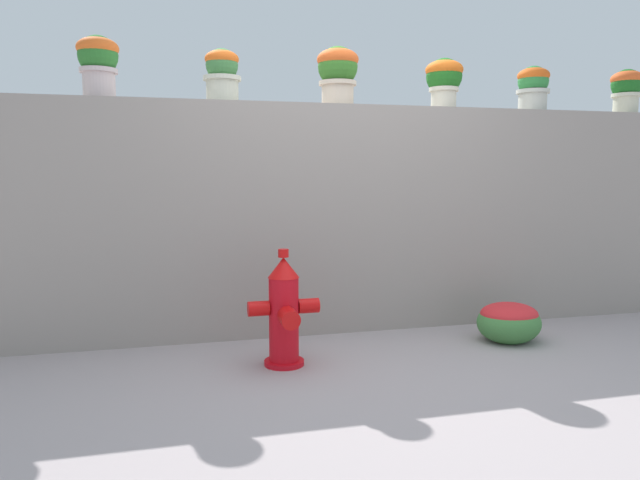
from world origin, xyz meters
name	(u,v)px	position (x,y,z in m)	size (l,w,h in m)	color
ground_plane	(383,371)	(0.00, 0.00, 0.00)	(24.00, 24.00, 0.00)	#9F9394
stone_wall	(335,219)	(0.00, 1.09, 0.85)	(5.90, 0.41, 1.71)	gray
potted_plant_1	(98,61)	(-1.68, 1.11, 1.97)	(0.28, 0.28, 0.43)	beige
potted_plant_2	(222,72)	(-0.84, 1.09, 1.92)	(0.27, 0.27, 0.38)	beige
potted_plant_3	(338,71)	(0.02, 1.07, 1.97)	(0.31, 0.31, 0.44)	beige
potted_plant_4	(444,78)	(0.90, 1.10, 1.95)	(0.30, 0.30, 0.40)	beige
potted_plant_5	(533,86)	(1.70, 1.09, 1.92)	(0.27, 0.27, 0.37)	beige
potted_plant_6	(626,87)	(2.62, 1.09, 1.94)	(0.27, 0.27, 0.39)	beige
fire_hydrant	(284,314)	(-0.56, 0.26, 0.33)	(0.45, 0.36, 0.74)	red
flower_bush_left	(509,320)	(1.10, 0.38, 0.15)	(0.46, 0.42, 0.29)	#407B3C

